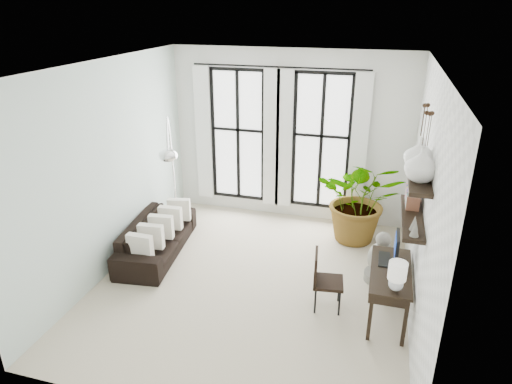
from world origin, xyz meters
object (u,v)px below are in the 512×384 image
at_px(desk, 391,274).
at_px(arc_lamp, 170,146).
at_px(plant, 361,199).
at_px(sofa, 157,237).
at_px(buddha, 381,261).
at_px(desk_chair, 323,277).

bearing_deg(desk, arc_lamp, 160.89).
bearing_deg(plant, desk, -76.05).
height_order(sofa, arc_lamp, arc_lamp).
height_order(desk, arc_lamp, arc_lamp).
bearing_deg(sofa, plant, -73.28).
xyz_separation_m(desk, buddha, (-0.11, 0.90, -0.34)).
bearing_deg(arc_lamp, buddha, -5.80).
xyz_separation_m(desk_chair, arc_lamp, (-2.78, 1.25, 1.25)).
bearing_deg(buddha, desk, -82.91).
height_order(plant, buddha, plant).
bearing_deg(buddha, desk_chair, -130.35).
bearing_deg(desk, plant, 103.95).
bearing_deg(plant, buddha, -71.25).
distance_m(plant, desk_chair, 2.17).
distance_m(desk, arc_lamp, 4.00).
bearing_deg(plant, desk_chair, -99.05).
relative_size(plant, desk, 1.28).
xyz_separation_m(plant, arc_lamp, (-3.11, -0.87, 0.95)).
bearing_deg(desk_chair, sofa, 158.39).
bearing_deg(desk_chair, plant, 73.67).
xyz_separation_m(desk_chair, buddha, (0.76, 0.89, -0.14)).
relative_size(sofa, desk, 1.65).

